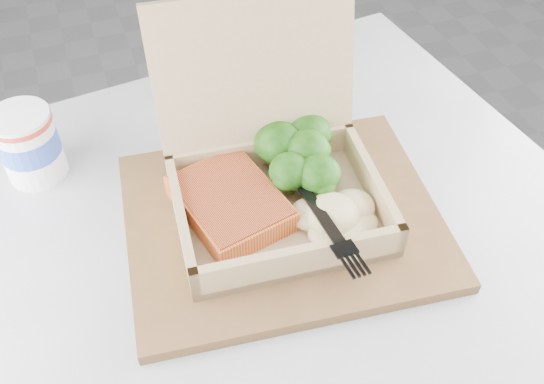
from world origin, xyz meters
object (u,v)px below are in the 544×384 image
object	(u,v)px
cafe_table	(288,315)
serving_tray	(283,220)
takeout_container	(271,163)
paper_cup	(28,143)

from	to	relation	value
cafe_table	serving_tray	world-z (taller)	serving_tray
cafe_table	serving_tray	xyz separation A→B (m)	(-0.01, 0.01, 0.19)
serving_tray	takeout_container	xyz separation A→B (m)	(-0.00, 0.04, 0.06)
serving_tray	takeout_container	bearing A→B (deg)	92.88
takeout_container	cafe_table	bearing A→B (deg)	-76.89
serving_tray	cafe_table	bearing A→B (deg)	-69.62
takeout_container	paper_cup	world-z (taller)	takeout_container
serving_tray	takeout_container	size ratio (longest dim) A/B	1.44
cafe_table	takeout_container	bearing A→B (deg)	98.21
paper_cup	takeout_container	bearing A→B (deg)	-29.93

